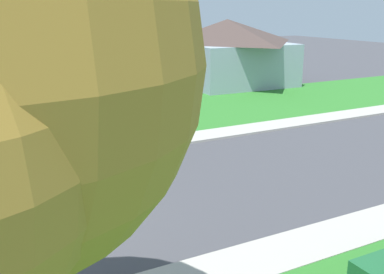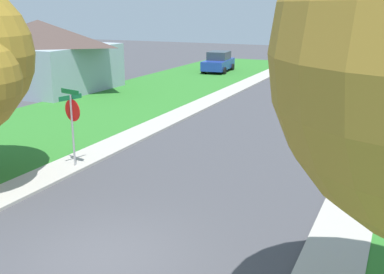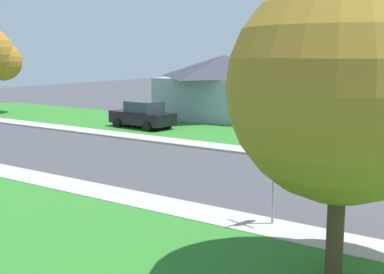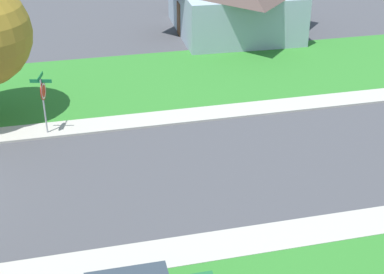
{
  "view_description": "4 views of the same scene",
  "coord_description": "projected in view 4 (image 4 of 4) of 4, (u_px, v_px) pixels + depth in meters",
  "views": [
    {
      "loc": [
        11.94,
        -1.24,
        5.43
      ],
      "look_at": [
        -0.57,
        5.4,
        1.4
      ],
      "focal_mm": 42.83,
      "sensor_mm": 36.0,
      "label": 1
    },
    {
      "loc": [
        5.7,
        -7.77,
        5.43
      ],
      "look_at": [
        -0.3,
        5.4,
        1.4
      ],
      "focal_mm": 43.95,
      "sensor_mm": 36.0,
      "label": 2
    },
    {
      "loc": [
        -16.52,
        -0.94,
        4.7
      ],
      "look_at": [
        -0.22,
        10.13,
        1.4
      ],
      "focal_mm": 46.8,
      "sensor_mm": 36.0,
      "label": 3
    },
    {
      "loc": [
        18.39,
        5.6,
        11.57
      ],
      "look_at": [
        -0.16,
        10.05,
        1.4
      ],
      "focal_mm": 53.36,
      "sensor_mm": 36.0,
      "label": 4
    }
  ],
  "objects": [
    {
      "name": "sidewalk_east",
      "position": [
        285.0,
        236.0,
        18.48
      ],
      "size": [
        1.4,
        56.0,
        0.1
      ],
      "primitive_type": "cube",
      "color": "#ADA89E",
      "rests_on": "ground"
    },
    {
      "name": "stop_sign_far_corner",
      "position": [
        43.0,
        95.0,
        23.92
      ],
      "size": [
        0.9,
        0.9,
        2.77
      ],
      "color": "#9E9EA3",
      "rests_on": "ground"
    },
    {
      "name": "lawn_west",
      "position": [
        187.0,
        77.0,
        30.58
      ],
      "size": [
        8.0,
        56.0,
        0.08
      ],
      "primitive_type": "cube",
      "color": "#2D7528",
      "rests_on": "ground"
    },
    {
      "name": "sidewalk_west",
      "position": [
        210.0,
        113.0,
        26.55
      ],
      "size": [
        1.4,
        56.0,
        0.1
      ],
      "primitive_type": "cube",
      "color": "#ADA89E",
      "rests_on": "ground"
    }
  ]
}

